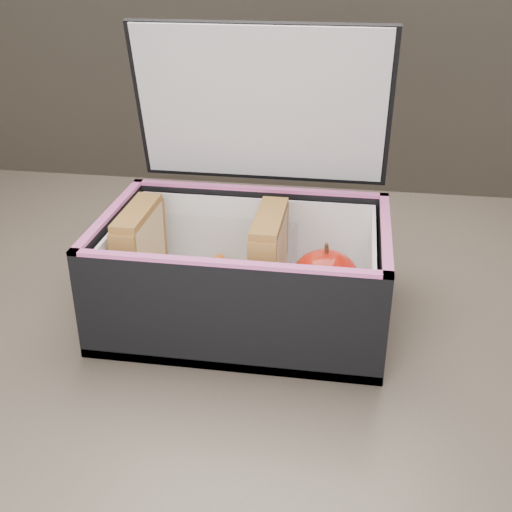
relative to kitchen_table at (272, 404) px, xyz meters
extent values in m
cube|color=brown|center=(0.00, 0.00, 0.08)|extent=(1.20, 0.80, 0.03)
cube|color=#382D26|center=(-0.55, 0.35, -0.30)|extent=(0.05, 0.05, 0.72)
cube|color=black|center=(-0.03, 0.13, 0.28)|extent=(0.26, 0.04, 0.17)
cube|color=#DEBF89|center=(-0.14, 0.02, 0.15)|extent=(0.01, 0.09, 0.09)
cube|color=#C65E72|center=(-0.13, 0.02, 0.15)|extent=(0.01, 0.08, 0.08)
cube|color=#DEBF89|center=(-0.13, 0.02, 0.15)|extent=(0.01, 0.09, 0.09)
cube|color=brown|center=(-0.13, 0.02, 0.20)|extent=(0.02, 0.09, 0.01)
cube|color=#DEBF89|center=(-0.01, 0.02, 0.15)|extent=(0.01, 0.09, 0.09)
cube|color=#C65E72|center=(-0.01, 0.02, 0.15)|extent=(0.01, 0.08, 0.09)
cube|color=#DEBF89|center=(0.00, 0.02, 0.15)|extent=(0.01, 0.09, 0.09)
cube|color=brown|center=(-0.01, 0.02, 0.20)|extent=(0.03, 0.09, 0.01)
cylinder|color=#E74102|center=(-0.07, 0.05, 0.11)|extent=(0.02, 0.08, 0.01)
cylinder|color=#E74102|center=(-0.05, 0.00, 0.12)|extent=(0.01, 0.08, 0.01)
cylinder|color=#E74102|center=(-0.06, 0.02, 0.13)|extent=(0.01, 0.08, 0.01)
cylinder|color=#E74102|center=(-0.05, -0.01, 0.11)|extent=(0.02, 0.08, 0.01)
cylinder|color=#E74102|center=(-0.08, 0.00, 0.12)|extent=(0.02, 0.08, 0.01)
cylinder|color=#E74102|center=(-0.05, -0.01, 0.13)|extent=(0.01, 0.08, 0.01)
cube|color=white|center=(0.05, 0.02, 0.11)|extent=(0.10, 0.10, 0.01)
ellipsoid|color=#9B0203|center=(0.05, 0.01, 0.14)|extent=(0.09, 0.09, 0.06)
cylinder|color=#412A17|center=(0.05, 0.01, 0.18)|extent=(0.01, 0.01, 0.01)
camera|label=1|loc=(0.07, -0.52, 0.44)|focal=45.00mm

